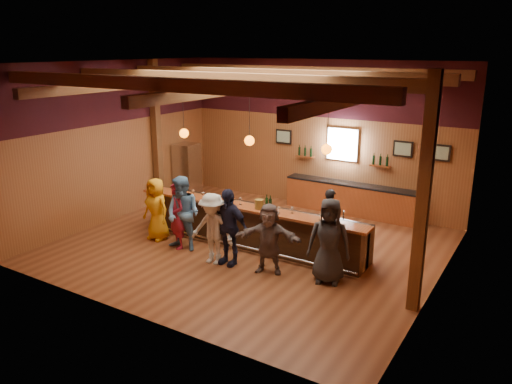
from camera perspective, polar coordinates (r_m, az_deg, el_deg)
room at (r=11.90m, az=-0.62°, el=8.36°), size 9.04×9.00×4.52m
bar_counter at (r=12.62m, az=-0.29°, el=-3.79°), size 6.30×1.07×1.11m
back_bar_cabinet at (r=15.20m, az=10.66°, el=-0.74°), size 4.00×0.52×0.95m
window at (r=15.17m, az=9.87°, el=5.39°), size 0.95×0.09×0.95m
framed_pictures at (r=14.86m, az=12.97°, el=5.19°), size 5.35×0.05×0.45m
wine_shelves at (r=15.19m, az=9.70°, el=3.77°), size 3.00×0.18×0.30m
pendant_lights at (r=11.93m, az=-0.76°, el=5.93°), size 4.24×0.24×1.37m
stainless_fridge at (r=16.73m, az=-7.88°, el=2.46°), size 0.70×0.70×1.80m
customer_orange at (r=13.14m, az=-11.32°, el=-1.92°), size 0.84×0.59×1.64m
customer_redvest at (r=12.49m, az=-9.06°, el=-2.69°), size 0.72×0.62×1.67m
customer_denim at (r=12.31m, az=-8.32°, el=-2.48°), size 0.93×0.74×1.86m
customer_white at (r=11.49m, az=-5.01°, el=-4.21°), size 1.12×0.68×1.69m
customer_navy at (r=11.42m, az=-3.21°, el=-3.99°), size 1.08×0.50×1.80m
customer_brown at (r=11.01m, az=1.47°, el=-5.34°), size 1.55×0.89×1.59m
customer_dark at (r=10.64m, az=8.35°, el=-5.55°), size 1.03×0.82×1.85m
bartender at (r=12.71m, az=8.44°, el=-2.82°), size 0.63×0.53×1.46m
ice_bucket at (r=11.95m, az=0.37°, el=-1.39°), size 0.21×0.21×0.23m
bottle_a at (r=12.02m, az=1.23°, el=-1.22°), size 0.07×0.07×0.33m
bottle_b at (r=11.91m, az=1.64°, el=-1.35°), size 0.07×0.07×0.34m
glass_a at (r=13.84m, az=-11.04°, el=0.82°), size 0.08×0.08×0.17m
glass_b at (r=13.15m, az=-8.09°, el=0.13°), size 0.08×0.08×0.17m
glass_c at (r=13.02m, az=-7.20°, el=0.06°), size 0.08×0.08×0.19m
glass_d at (r=12.76m, az=-6.09°, el=-0.23°), size 0.08×0.08×0.19m
glass_e at (r=12.27m, az=-1.81°, el=-0.82°), size 0.09×0.09×0.19m
glass_f at (r=11.65m, az=2.66°, el=-1.87°), size 0.07×0.07×0.16m
glass_g at (r=11.66m, az=4.15°, el=-1.86°), size 0.08×0.08×0.17m
glass_h at (r=11.26m, az=7.32°, el=-2.65°), size 0.07×0.07×0.16m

